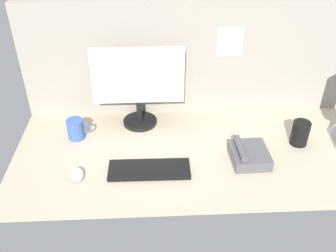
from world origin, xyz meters
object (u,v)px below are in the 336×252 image
mug_black_travel (300,133)px  desk_phone (249,155)px  monitor (138,83)px  mug_ceramic_blue (76,129)px  keyboard (149,170)px  mouse (77,175)px

mug_black_travel → desk_phone: mug_black_travel is taller
monitor → mug_ceramic_blue: 39.07cm
monitor → mug_black_travel: (79.22, -23.01, -17.80)cm
keyboard → desk_phone: size_ratio=1.90×
keyboard → desk_phone: bearing=7.7°
desk_phone → mug_black_travel: bearing=22.8°
mouse → mug_ceramic_blue: size_ratio=0.80×
mug_black_travel → mug_ceramic_blue: mug_black_travel is taller
mouse → mug_ceramic_blue: bearing=87.0°
mug_black_travel → desk_phone: size_ratio=0.64×
keyboard → mug_ceramic_blue: (-36.53, 28.09, 4.30)cm
monitor → desk_phone: bearing=-34.1°
keyboard → desk_phone: (46.64, 5.82, 2.19)cm
mouse → desk_phone: size_ratio=0.49×
mug_ceramic_blue → desk_phone: size_ratio=0.62×
mouse → desk_phone: (78.64, 8.37, 1.49)cm
mug_black_travel → monitor: bearing=163.8°
mug_black_travel → mug_ceramic_blue: size_ratio=1.04×
mug_ceramic_blue → desk_phone: bearing=-15.0°
desk_phone → monitor: bearing=145.9°
mug_black_travel → mug_ceramic_blue: 111.65cm
keyboard → mouse: mouse is taller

